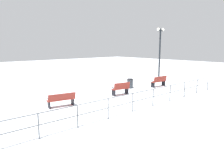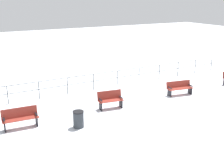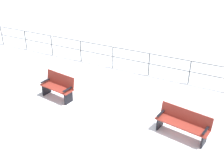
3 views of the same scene
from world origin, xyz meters
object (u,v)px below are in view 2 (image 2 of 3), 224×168
Objects in this scene: bench_nearest at (20,118)px; trash_bin at (78,119)px; bench_second at (110,100)px; bench_third at (179,88)px.

bench_nearest is 2.73m from trash_bin.
trash_bin is at bearing 65.24° from bench_nearest.
bench_second is at bearing 94.91° from bench_nearest.
bench_second reaches higher than bench_nearest.
bench_nearest is at bearing -79.99° from bench_third.
bench_nearest is 1.15× the size of bench_second.
trash_bin is at bearing -70.07° from bench_third.
bench_second is 4.89m from bench_third.
bench_third is at bearing 97.00° from bench_second.
bench_nearest reaches higher than bench_third.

